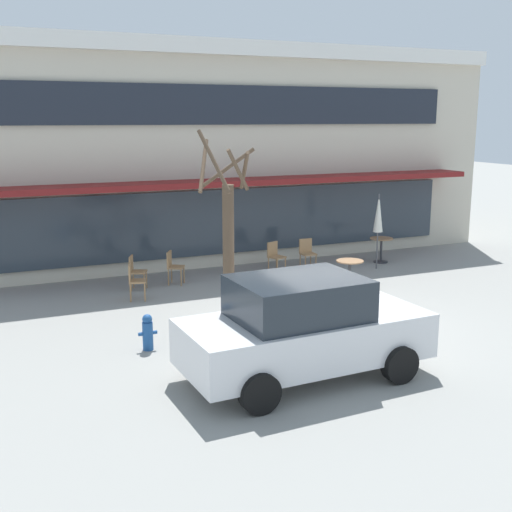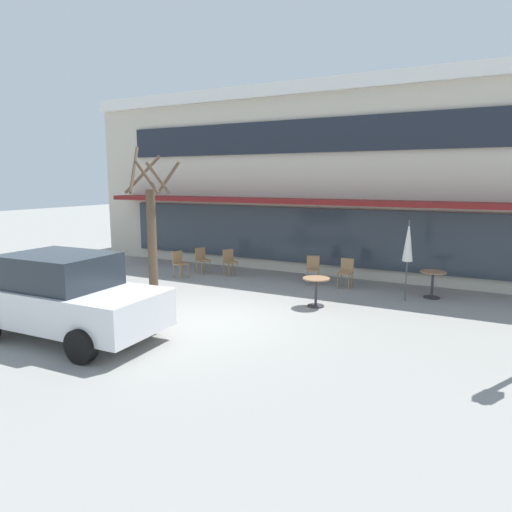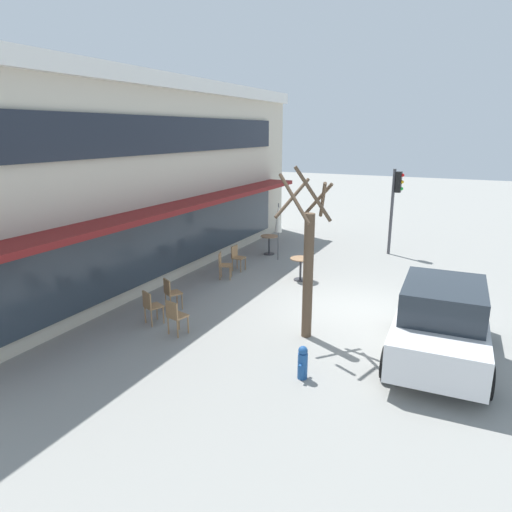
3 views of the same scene
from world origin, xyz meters
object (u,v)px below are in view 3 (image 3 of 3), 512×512
Objects in this scene: traffic_light_pole at (395,197)px; fire_hydrant at (303,362)px; cafe_table_streetside at (301,265)px; parked_sedan at (441,321)px; cafe_table_near_wall at (269,242)px; cafe_chair_2 at (175,315)px; street_tree at (308,263)px; cafe_chair_3 at (171,292)px; cafe_chair_0 at (237,256)px; cafe_chair_4 at (151,305)px; patio_umbrella_green_folded at (278,218)px; cafe_chair_1 at (223,264)px.

traffic_light_pole reaches higher than fire_hydrant.
parked_sedan is at bearing -129.47° from cafe_table_streetside.
cafe_table_near_wall is 7.95m from cafe_chair_2.
cafe_chair_3 is at bearing 90.23° from street_tree.
cafe_chair_0 is at bearing 1.52° from cafe_chair_3.
street_tree is at bearing -134.93° from cafe_chair_0.
cafe_chair_0 is 1.00× the size of cafe_chair_3.
cafe_table_near_wall is at bearing 0.97° from cafe_chair_4.
fire_hydrant is at bearing -161.93° from street_tree.
cafe_chair_4 is 4.51m from fire_hydrant.
cafe_chair_3 is (-4.07, -0.11, 0.00)m from cafe_chair_0.
patio_umbrella_green_folded is 2.47× the size of cafe_chair_0.
fire_hydrant is (-2.07, 2.37, -0.53)m from parked_sedan.
traffic_light_pole is at bearing 0.69° from fire_hydrant.
cafe_chair_1 reaches higher than fire_hydrant.
cafe_chair_1 is 1.00× the size of cafe_chair_4.
fire_hydrant is (-5.94, -4.68, -0.17)m from cafe_chair_0.
parked_sedan is at bearing -132.58° from patio_umbrella_green_folded.
traffic_light_pole is (9.80, -4.30, 1.77)m from cafe_chair_4.
cafe_chair_2 is 3.43m from street_tree.
traffic_light_pole is at bearing -44.25° from cafe_chair_0.
cafe_chair_4 is at bearing -172.05° from cafe_chair_3.
cafe_table_streetside is 2.80m from patio_umbrella_green_folded.
cafe_table_near_wall is 1.42m from patio_umbrella_green_folded.
fire_hydrant is at bearing -153.51° from patio_umbrella_green_folded.
traffic_light_pole reaches higher than cafe_table_near_wall.
cafe_table_streetside reaches higher than fire_hydrant.
cafe_chair_0 is 1.00× the size of cafe_chair_2.
cafe_chair_4 is 6.92m from parked_sedan.
cafe_chair_3 is at bearing 7.95° from cafe_chair_4.
cafe_chair_4 is at bearing 100.43° from parked_sedan.
cafe_chair_0 is 7.57m from fire_hydrant.
street_tree reaches higher than cafe_chair_1.
cafe_chair_3 is (-5.97, 0.67, -1.10)m from patio_umbrella_green_folded.
cafe_table_streetside is 0.85× the size of cafe_chair_4.
street_tree reaches higher than cafe_chair_2.
street_tree is 5.84× the size of fire_hydrant.
cafe_chair_0 is at bearing 177.15° from cafe_table_near_wall.
cafe_chair_4 is at bearing 175.77° from patio_umbrella_green_folded.
cafe_chair_2 is 1.00× the size of cafe_chair_3.
cafe_chair_2 is 0.21× the size of parked_sedan.
patio_umbrella_green_folded is at bearing 28.94° from street_tree.
traffic_light_pole is (8.73, -0.49, 0.44)m from street_tree.
street_tree is at bearing 93.62° from parked_sedan.
street_tree is (-3.01, -4.03, 1.33)m from cafe_chair_1.
fire_hydrant is (-0.56, -3.49, -0.17)m from cafe_chair_2.
cafe_chair_3 is 4.95m from fire_hydrant.
cafe_chair_4 is at bearing 156.30° from traffic_light_pole.
patio_umbrella_green_folded is at bearing -6.36° from cafe_chair_3.
cafe_chair_4 is at bearing -179.03° from cafe_table_near_wall.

